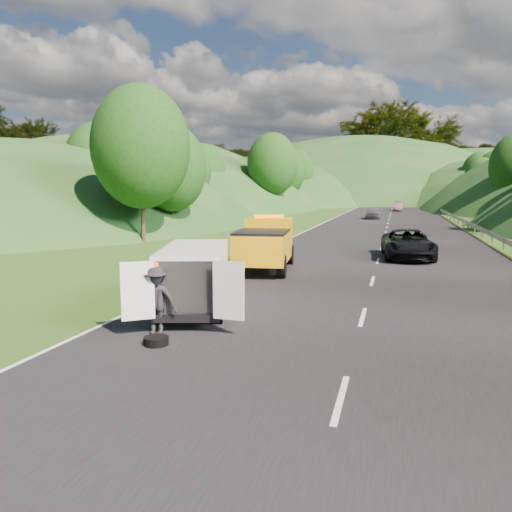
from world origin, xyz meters
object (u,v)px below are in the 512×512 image
(worker, at_px, (156,334))
(spare_tire, at_px, (156,346))
(woman, at_px, (170,292))
(suitcase, at_px, (176,283))
(child, at_px, (223,298))
(white_van, at_px, (195,274))
(passing_suv, at_px, (407,259))
(tow_truck, at_px, (266,244))

(worker, bearing_deg, spare_tire, -70.87)
(woman, height_order, suitcase, woman)
(woman, relative_size, suitcase, 2.33)
(worker, distance_m, spare_tire, 1.00)
(worker, xyz_separation_m, suitcase, (-1.78, 5.12, 0.32))
(woman, relative_size, child, 1.54)
(white_van, distance_m, passing_suv, 15.46)
(spare_tire, bearing_deg, white_van, 97.28)
(passing_suv, bearing_deg, worker, -116.31)
(woman, height_order, passing_suv, passing_suv)
(suitcase, bearing_deg, woman, -150.66)
(child, relative_size, spare_tire, 1.61)
(white_van, distance_m, spare_tire, 3.77)
(tow_truck, bearing_deg, woman, -117.34)
(worker, bearing_deg, child, 79.08)
(worker, height_order, spare_tire, worker)
(child, bearing_deg, white_van, -64.59)
(white_van, xyz_separation_m, suitcase, (-1.78, 2.45, -0.82))
(spare_tire, bearing_deg, child, 92.03)
(woman, distance_m, worker, 5.39)
(worker, distance_m, suitcase, 5.43)
(white_van, distance_m, child, 2.16)
(tow_truck, bearing_deg, worker, -97.73)
(woman, bearing_deg, white_van, -144.80)
(child, relative_size, passing_suv, 0.17)
(tow_truck, height_order, passing_suv, tow_truck)
(tow_truck, xyz_separation_m, woman, (-2.14, -5.73, -1.23))
(tow_truck, relative_size, child, 6.24)
(tow_truck, height_order, worker, tow_truck)
(suitcase, bearing_deg, child, -17.17)
(tow_truck, bearing_deg, suitcase, -115.91)
(child, xyz_separation_m, worker, (-0.26, -4.49, 0.00))
(passing_suv, bearing_deg, spare_tire, -114.00)
(white_van, distance_m, worker, 2.91)
(woman, bearing_deg, suitcase, -65.71)
(white_van, height_order, child, white_van)
(suitcase, distance_m, spare_tire, 6.43)
(white_van, relative_size, child, 6.26)
(woman, bearing_deg, spare_tire, -162.65)
(white_van, bearing_deg, worker, -106.32)
(woman, xyz_separation_m, child, (2.24, -0.52, 0.00))
(white_van, bearing_deg, woman, 113.83)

